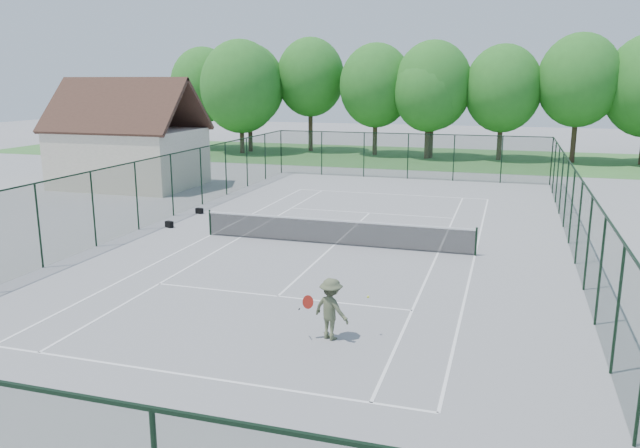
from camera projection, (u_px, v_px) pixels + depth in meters
The scene contains 10 objects.
ground at pixel (335, 245), 25.00m from camera, with size 140.00×140.00×0.00m, color gray.
grass_far at pixel (430, 158), 52.95m from camera, with size 80.00×16.00×0.01m, color #417C38.
court_lines at pixel (335, 245), 25.00m from camera, with size 11.05×23.85×0.01m.
tennis_net at pixel (335, 231), 24.87m from camera, with size 11.08×0.08×1.10m.
fence_enclosure at pixel (335, 207), 24.65m from camera, with size 18.05×36.05×3.02m.
utility_building at pixel (128, 136), 38.18m from camera, with size 8.60×6.27×6.63m.
tree_line_far at pixel (433, 86), 51.60m from camera, with size 39.40×6.40×9.70m.
sports_bag_a at pixel (169, 224), 27.91m from camera, with size 0.35×0.21×0.28m, color black.
sports_bag_b at pixel (199, 211), 30.83m from camera, with size 0.35×0.21×0.27m, color black.
tennis_player at pixel (331, 309), 15.76m from camera, with size 1.78×0.96×1.61m.
Camera 1 is at (6.51, -23.28, 6.45)m, focal length 35.00 mm.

